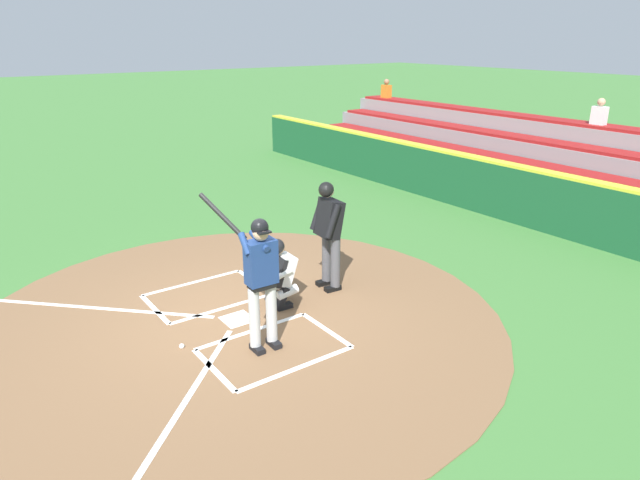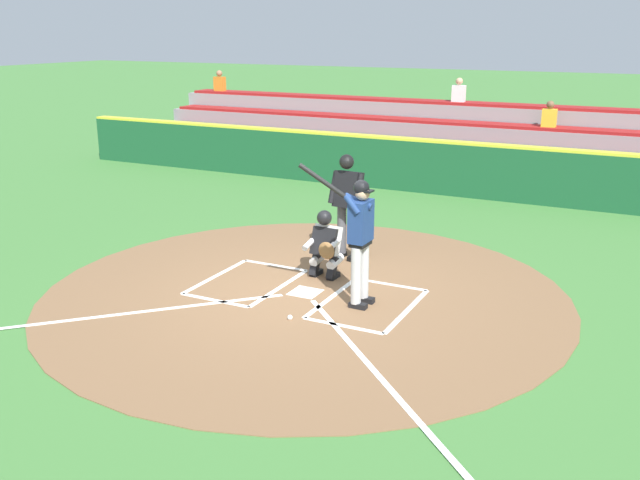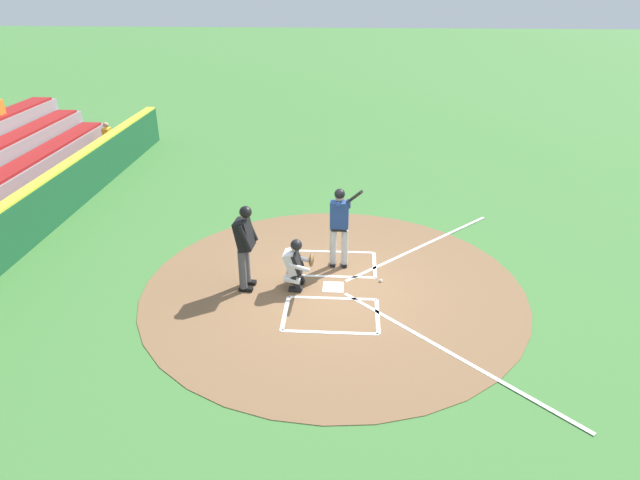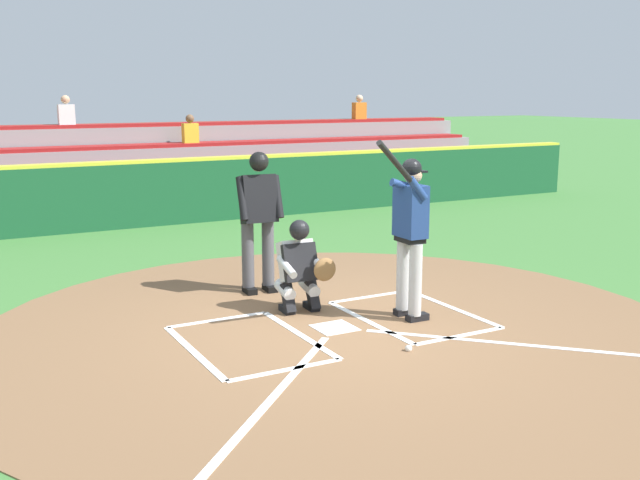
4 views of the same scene
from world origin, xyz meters
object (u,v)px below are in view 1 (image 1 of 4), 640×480
at_px(plate_umpire, 329,228).
at_px(baseball, 182,346).
at_px(batter, 260,275).
at_px(catcher, 279,272).

distance_m(plate_umpire, baseball, 3.04).
distance_m(batter, plate_umpire, 2.17).
bearing_deg(batter, baseball, 55.14).
bearing_deg(plate_umpire, batter, 118.77).
bearing_deg(baseball, plate_umpire, -81.83).
bearing_deg(baseball, batter, -124.86).
xyz_separation_m(batter, catcher, (0.97, -0.87, -0.51)).
height_order(batter, baseball, batter).
bearing_deg(catcher, plate_umpire, -85.68).
xyz_separation_m(catcher, baseball, (-0.33, 1.79, -0.55)).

